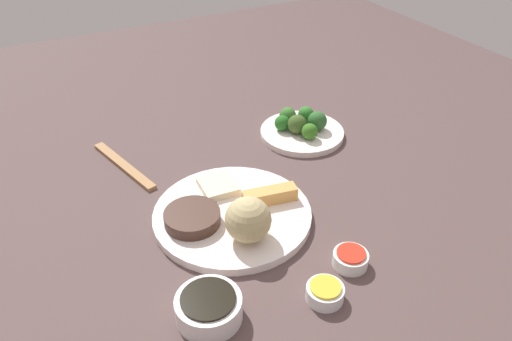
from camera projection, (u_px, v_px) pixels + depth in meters
The scene contains 20 objects.
tabletop at pixel (229, 208), 0.98m from camera, with size 2.20×2.20×0.02m, color #503D3B.
main_plate at pixel (232, 215), 0.93m from camera, with size 0.30×0.30×0.02m, color white.
rice_scoop at pixel (248, 220), 0.84m from camera, with size 0.08×0.08×0.08m, color tan.
spring_roll at pixel (270, 196), 0.94m from camera, with size 0.10×0.03×0.03m, color #DD9D4E.
crab_rangoon_wonton at pixel (218, 186), 0.98m from camera, with size 0.07×0.07×0.01m, color beige.
stir_fry_heap at pixel (192, 218), 0.89m from camera, with size 0.10×0.10×0.02m, color #402920.
broccoli_plate at pixel (302, 133), 1.18m from camera, with size 0.20×0.20×0.01m, color white.
broccoli_floret_0 at pixel (306, 114), 1.20m from camera, with size 0.04×0.04×0.04m, color #2C7126.
broccoli_floret_1 at pixel (297, 124), 1.15m from camera, with size 0.04×0.04×0.04m, color #3A5723.
broccoli_floret_2 at pixel (310, 131), 1.13m from camera, with size 0.04×0.04×0.04m, color #356F1E.
broccoli_floret_3 at pixel (288, 116), 1.19m from camera, with size 0.04×0.04×0.04m, color #376E29.
broccoli_floret_4 at pixel (282, 123), 1.17m from camera, with size 0.04×0.04×0.04m, color #236420.
broccoli_floret_5 at pixel (317, 121), 1.17m from camera, with size 0.05×0.05×0.05m, color #2B5F29.
soy_sauce_bowl at pixel (209, 308), 0.74m from camera, with size 0.10×0.10×0.04m, color white.
soy_sauce_bowl_liquid at pixel (208, 299), 0.72m from camera, with size 0.08×0.08×0.00m, color black.
sauce_ramekin_sweet_and_sour at pixel (350, 259), 0.83m from camera, with size 0.06×0.06×0.02m, color white.
sauce_ramekin_sweet_and_sour_liquid at pixel (351, 253), 0.82m from camera, with size 0.05×0.05×0.00m, color red.
sauce_ramekin_hot_mustard at pixel (325, 293), 0.77m from camera, with size 0.06×0.06×0.02m, color white.
sauce_ramekin_hot_mustard_liquid at pixel (326, 287), 0.76m from camera, with size 0.05×0.05×0.00m, color gold.
chopsticks_pair at pixel (124, 165), 1.07m from camera, with size 0.23×0.02×0.01m, color #A17345.
Camera 1 is at (-0.31, -0.69, 0.63)m, focal length 34.91 mm.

